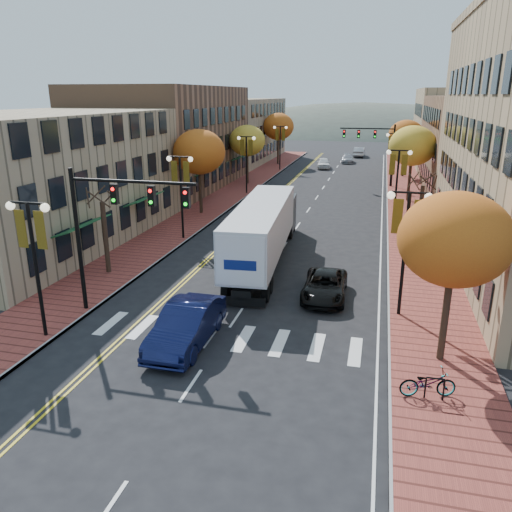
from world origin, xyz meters
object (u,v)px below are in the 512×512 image
Objects in this scene: navy_sedan at (186,325)px; black_suv at (325,286)px; bicycle at (428,383)px; semi_truck at (265,226)px.

black_suv is at bearing 52.26° from navy_sedan.
navy_sedan reaches higher than bicycle.
black_suv is 2.43× the size of bicycle.
navy_sedan is at bearing -97.79° from semi_truck.
semi_truck is at bearing 129.28° from black_suv.
navy_sedan reaches higher than black_suv.
navy_sedan is at bearing 65.13° from bicycle.
bicycle is (4.49, -8.35, 0.00)m from black_suv.
black_suv is 9.48m from bicycle.
semi_truck is 16.17m from bicycle.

